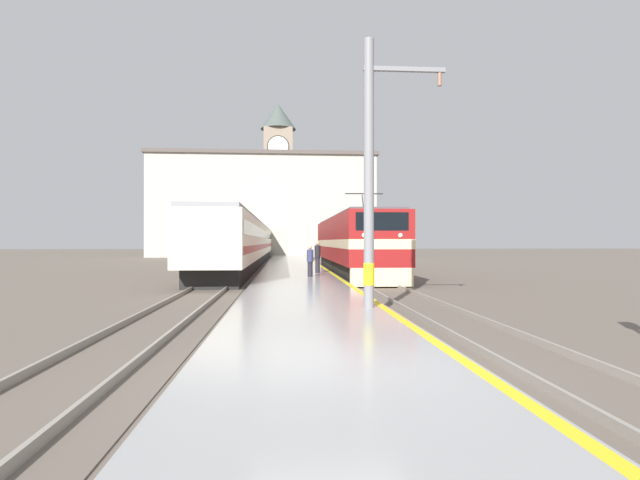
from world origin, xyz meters
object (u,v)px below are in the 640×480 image
Objects in this scene: locomotive_train at (351,244)px; second_waiting_passenger at (310,260)px; clock_tower at (278,174)px; catenary_mast at (371,175)px; person_on_platform at (317,256)px; passenger_train at (251,242)px.

second_waiting_passenger is (-2.91, -5.84, -0.78)m from locomotive_train.
second_waiting_passenger is 0.06× the size of clock_tower.
clock_tower reaches higher than locomotive_train.
catenary_mast is 0.30× the size of clock_tower.
locomotive_train is 11.06× the size of person_on_platform.
catenary_mast reaches higher than person_on_platform.
person_on_platform is (5.01, -18.90, -0.75)m from passenger_train.
passenger_train is at bearing 114.52° from locomotive_train.
clock_tower is at bearing 92.78° from catenary_mast.
passenger_train reaches higher than second_waiting_passenger.
locomotive_train is at bearing -65.48° from passenger_train.
catenary_mast is at bearing -88.29° from person_on_platform.
passenger_train is 30.36× the size of person_on_platform.
catenary_mast reaches higher than passenger_train.
locomotive_train is 2.74× the size of catenary_mast.
locomotive_train is 0.82× the size of clock_tower.
person_on_platform is at bearing 91.71° from catenary_mast.
catenary_mast is (5.46, -33.85, 1.86)m from passenger_train.
passenger_train is at bearing 99.16° from catenary_mast.
locomotive_train is at bearing 50.34° from person_on_platform.
second_waiting_passenger is at bearing -87.68° from clock_tower.
catenary_mast is 4.62× the size of second_waiting_passenger.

